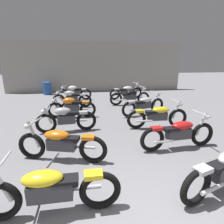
{
  "coord_description": "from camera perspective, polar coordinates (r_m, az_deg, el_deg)",
  "views": [
    {
      "loc": [
        -0.93,
        -1.57,
        2.34
      ],
      "look_at": [
        0.0,
        4.57,
        0.55
      ],
      "focal_mm": 29.36,
      "sensor_mm": 36.0,
      "label": 1
    }
  ],
  "objects": [
    {
      "name": "motorcycle_left_row_1",
      "position": [
        4.5,
        -15.6,
        -9.33
      ],
      "size": [
        2.12,
        0.84,
        0.97
      ],
      "color": "black",
      "rests_on": "ground"
    },
    {
      "name": "oil_drum",
      "position": [
        13.43,
        -19.55,
        6.96
      ],
      "size": [
        0.59,
        0.59,
        0.85
      ],
      "color": "#23519E",
      "rests_on": "ground"
    },
    {
      "name": "motorcycle_right_row_4",
      "position": [
        9.76,
        5.68,
        4.84
      ],
      "size": [
        2.17,
        0.68,
        0.97
      ],
      "color": "black",
      "rests_on": "ground"
    },
    {
      "name": "motorcycle_right_row_1",
      "position": [
        5.23,
        20.11,
        -6.11
      ],
      "size": [
        2.17,
        0.68,
        0.97
      ],
      "color": "black",
      "rests_on": "ground"
    },
    {
      "name": "back_wall",
      "position": [
        13.96,
        -4.95,
        13.8
      ],
      "size": [
        13.01,
        0.24,
        3.6
      ],
      "primitive_type": "cube",
      "color": "#9E998E",
      "rests_on": "ground"
    },
    {
      "name": "motorcycle_right_row_3",
      "position": [
        8.06,
        9.91,
        2.29
      ],
      "size": [
        2.1,
        0.91,
        0.97
      ],
      "color": "black",
      "rests_on": "ground"
    },
    {
      "name": "motorcycle_left_row_0",
      "position": [
        3.14,
        -18.83,
        -21.82
      ],
      "size": [
        2.17,
        0.68,
        0.97
      ],
      "color": "black",
      "rests_on": "ground"
    },
    {
      "name": "motorcycle_left_row_4",
      "position": [
        9.41,
        -12.44,
        4.17
      ],
      "size": [
        1.97,
        0.49,
        0.88
      ],
      "color": "black",
      "rests_on": "ground"
    },
    {
      "name": "motorcycle_right_row_2",
      "position": [
        6.59,
        14.09,
        -1.07
      ],
      "size": [
        2.17,
        0.68,
        0.97
      ],
      "color": "black",
      "rests_on": "ground"
    },
    {
      "name": "motorcycle_left_row_5",
      "position": [
        11.15,
        -11.61,
        6.04
      ],
      "size": [
        1.97,
        0.48,
        0.88
      ],
      "color": "black",
      "rests_on": "ground"
    },
    {
      "name": "motorcycle_right_row_5",
      "position": [
        11.28,
        4.48,
        6.4
      ],
      "size": [
        2.13,
        0.82,
        0.97
      ],
      "color": "black",
      "rests_on": "ground"
    },
    {
      "name": "motorcycle_left_row_3",
      "position": [
        7.71,
        -12.47,
        1.57
      ],
      "size": [
        1.97,
        0.48,
        0.88
      ],
      "color": "black",
      "rests_on": "ground"
    },
    {
      "name": "motorcycle_left_row_2",
      "position": [
        6.22,
        -14.08,
        -2.02
      ],
      "size": [
        1.97,
        0.49,
        0.88
      ],
      "color": "black",
      "rests_on": "ground"
    }
  ]
}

